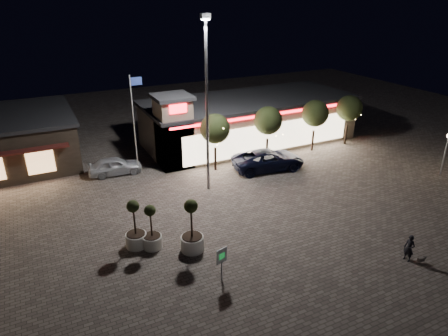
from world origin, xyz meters
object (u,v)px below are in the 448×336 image
planter_left (136,232)px  white_sedan (115,166)px  pedestrian (409,248)px  planter_mid (192,235)px  pickup_truck (268,160)px  valet_sign (222,258)px

planter_left → white_sedan: bearing=84.0°
pedestrian → planter_mid: size_ratio=0.48×
pickup_truck → valet_sign: (-9.69, -10.99, 0.51)m
pickup_truck → white_sedan: bearing=77.0°
pedestrian → valet_sign: size_ratio=0.81×
pickup_truck → valet_sign: valet_sign is taller
pedestrian → pickup_truck: bearing=170.6°
white_sedan → pedestrian: size_ratio=2.70×
pedestrian → planter_left: 15.25m
pickup_truck → planter_mid: 12.76m
pickup_truck → valet_sign: size_ratio=3.13×
white_sedan → planter_mid: (1.63, -12.54, 0.29)m
pickup_truck → valet_sign: bearing=147.4°
valet_sign → white_sedan: bearing=97.2°
pickup_truck → white_sedan: size_ratio=1.43×
white_sedan → valet_sign: size_ratio=2.19×
white_sedan → pedestrian: bearing=-142.2°
pickup_truck → pedestrian: size_ratio=3.85×
white_sedan → valet_sign: bearing=-167.4°
pedestrian → valet_sign: 10.37m
pickup_truck → planter_left: bearing=124.2°
pedestrian → valet_sign: (-9.91, 3.03, 0.56)m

